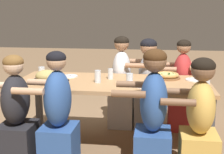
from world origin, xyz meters
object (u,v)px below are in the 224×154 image
Objects in this scene: skillet_bowl at (46,77)px; diner_near_midleft at (58,120)px; diner_far_right at (182,90)px; empty_plate_a at (69,76)px; drinking_glass_e at (111,74)px; drinking_glass_a at (98,76)px; cocktail_glass_blue at (156,85)px; drinking_glass_d at (207,83)px; diner_far_center at (122,86)px; diner_far_midright at (148,87)px; diner_near_right at (199,128)px; diner_near_left at (17,120)px; empty_plate_c at (195,80)px; pizza_board_main at (167,76)px; drinking_glass_c at (42,71)px; diner_near_midright at (153,122)px; drinking_glass_b at (129,80)px; empty_plate_b at (144,86)px.

diner_near_midleft is at bearing -61.44° from skillet_bowl.
empty_plate_a is at bearing -70.29° from diner_far_right.
drinking_glass_a is at bearing -119.22° from drinking_glass_e.
drinking_glass_d is at bearing 14.80° from cocktail_glass_blue.
drinking_glass_e is 0.60m from diner_far_center.
diner_far_midright is (-0.44, 0.00, 0.02)m from diner_far_right.
diner_near_right is at bearing -30.71° from drinking_glass_a.
drinking_glass_a is 0.12× the size of diner_near_left.
diner_near_left is (-1.29, -0.36, -0.29)m from cocktail_glass_blue.
drinking_glass_d is (1.66, -0.02, -0.01)m from skillet_bowl.
empty_plate_c is 1.58m from diner_near_midleft.
empty_plate_c is 1.78× the size of drinking_glass_e.
drinking_glass_d is at bearing -79.13° from empty_plate_c.
diner_near_midleft reaches higher than pizza_board_main.
cocktail_glass_blue is 1.00m from diner_near_midleft.
diner_near_midright is at bearing -32.90° from drinking_glass_c.
diner_far_right is 1.03× the size of diner_near_left.
empty_plate_c is 0.36m from drinking_glass_d.
drinking_glass_c is (-1.35, 0.49, 0.00)m from cocktail_glass_blue.
empty_plate_a is 0.17× the size of diner_far_right.
skillet_bowl is at bearing -156.85° from drinking_glass_e.
drinking_glass_a is (-1.05, -0.25, 0.06)m from empty_plate_c.
diner_far_midright is (-0.07, 1.33, -0.01)m from diner_near_midright.
drinking_glass_c is (-1.47, -0.05, 0.02)m from pizza_board_main.
drinking_glass_b is 1.05m from diner_far_right.
drinking_glass_b is 0.11× the size of diner_near_left.
empty_plate_c is at bearing -10.91° from pizza_board_main.
empty_plate_c is at bearing 47.68° from diner_far_midright.
diner_near_right reaches higher than drinking_glass_c.
empty_plate_b is 1.38× the size of cocktail_glass_blue.
diner_near_midright is 1.03× the size of diner_near_midleft.
diner_near_midright is at bearing -24.14° from skillet_bowl.
empty_plate_b is 0.93m from diner_near_midleft.
cocktail_glass_blue is at bearing -20.28° from drinking_glass_a.
pizza_board_main is 0.75m from diner_far_center.
drinking_glass_a is at bearing 169.72° from drinking_glass_b.
pizza_board_main is at bearing 132.17° from drinking_glass_d.
skillet_bowl reaches higher than empty_plate_a.
drinking_glass_e is 1.15m from diner_near_left.
cocktail_glass_blue is at bearing -19.22° from diner_far_right.
empty_plate_b is 1.41× the size of drinking_glass_a.
skillet_bowl is 0.32× the size of diner_near_midleft.
drinking_glass_b is (-0.40, -0.38, 0.02)m from pizza_board_main.
skillet_bowl is at bearing -52.50° from diner_far_midright.
diner_near_left is at bearing -152.43° from drinking_glass_b.
empty_plate_b is (1.05, -0.04, -0.05)m from skillet_bowl.
diner_near_left reaches higher than empty_plate_a.
drinking_glass_a is 0.77m from drinking_glass_c.
diner_far_center reaches higher than drinking_glass_c.
diner_far_midright is (0.18, 0.80, -0.27)m from drinking_glass_b.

